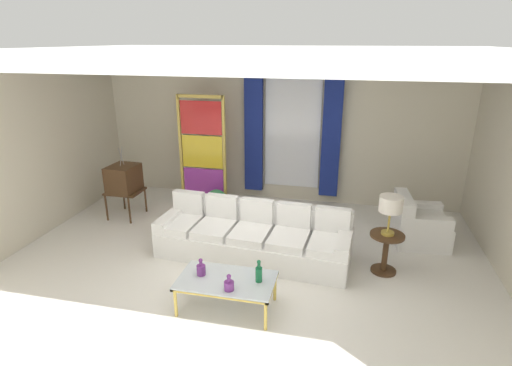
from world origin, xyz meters
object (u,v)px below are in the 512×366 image
at_px(bottle_amber_squat, 259,273).
at_px(peacock_figurine, 215,202).
at_px(stained_glass_divider, 202,154).
at_px(vintage_tv, 124,180).
at_px(bottle_blue_decanter, 201,269).
at_px(couch_white_long, 254,237).
at_px(bottle_crystal_tall, 229,285).
at_px(round_side_table, 386,249).
at_px(table_lamp_brass, 391,206).
at_px(coffee_table, 226,282).
at_px(armchair_white, 417,226).

distance_m(bottle_amber_squat, peacock_figurine, 3.16).
xyz_separation_m(stained_glass_divider, peacock_figurine, (0.34, -0.36, -0.84)).
bearing_deg(vintage_tv, bottle_blue_decanter, -44.10).
height_order(bottle_amber_squat, vintage_tv, vintage_tv).
xyz_separation_m(couch_white_long, vintage_tv, (-2.69, 0.91, 0.42)).
height_order(couch_white_long, bottle_crystal_tall, couch_white_long).
distance_m(bottle_amber_squat, round_side_table, 2.03).
bearing_deg(stained_glass_divider, bottle_crystal_tall, -65.68).
bearing_deg(round_side_table, table_lamp_brass, 0.00).
distance_m(coffee_table, stained_glass_divider, 3.55).
relative_size(vintage_tv, round_side_table, 2.26).
height_order(bottle_amber_squat, stained_glass_divider, stained_glass_divider).
relative_size(bottle_crystal_tall, vintage_tv, 0.15).
bearing_deg(coffee_table, round_side_table, 33.95).
bearing_deg(bottle_amber_squat, stained_glass_divider, 120.29).
bearing_deg(stained_glass_divider, bottle_blue_decanter, -70.76).
xyz_separation_m(couch_white_long, table_lamp_brass, (1.94, -0.06, 0.72)).
bearing_deg(couch_white_long, vintage_tv, 161.33).
bearing_deg(bottle_amber_squat, table_lamp_brass, 39.22).
bearing_deg(stained_glass_divider, bottle_amber_squat, -59.71).
relative_size(vintage_tv, armchair_white, 1.53).
height_order(bottle_crystal_tall, stained_glass_divider, stained_glass_divider).
height_order(couch_white_long, bottle_blue_decanter, couch_white_long).
bearing_deg(table_lamp_brass, peacock_figurine, 153.90).
relative_size(couch_white_long, bottle_amber_squat, 10.18).
distance_m(coffee_table, armchair_white, 3.50).
bearing_deg(round_side_table, bottle_amber_squat, -140.78).
height_order(vintage_tv, table_lamp_brass, vintage_tv).
height_order(vintage_tv, peacock_figurine, vintage_tv).
height_order(bottle_blue_decanter, bottle_amber_squat, bottle_amber_squat).
bearing_deg(coffee_table, stained_glass_divider, 114.26).
bearing_deg(round_side_table, armchair_white, 61.98).
relative_size(couch_white_long, peacock_figurine, 4.96).
bearing_deg(couch_white_long, round_side_table, -1.73).
xyz_separation_m(couch_white_long, coffee_table, (-0.03, -1.38, 0.07)).
bearing_deg(round_side_table, peacock_figurine, 153.90).
height_order(bottle_crystal_tall, armchair_white, armchair_white).
xyz_separation_m(bottle_crystal_tall, vintage_tv, (-2.76, 2.49, 0.25)).
bearing_deg(peacock_figurine, round_side_table, -26.10).
bearing_deg(peacock_figurine, bottle_amber_squat, -61.81).
bearing_deg(bottle_blue_decanter, armchair_white, 39.57).
height_order(vintage_tv, stained_glass_divider, stained_glass_divider).
relative_size(bottle_amber_squat, peacock_figurine, 0.49).
relative_size(couch_white_long, bottle_blue_decanter, 13.19).
bearing_deg(armchair_white, stained_glass_divider, 169.02).
distance_m(coffee_table, bottle_crystal_tall, 0.25).
distance_m(peacock_figurine, round_side_table, 3.40).
bearing_deg(peacock_figurine, coffee_table, -68.87).
xyz_separation_m(bottle_blue_decanter, vintage_tv, (-2.33, 2.26, 0.24)).
height_order(couch_white_long, coffee_table, couch_white_long).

